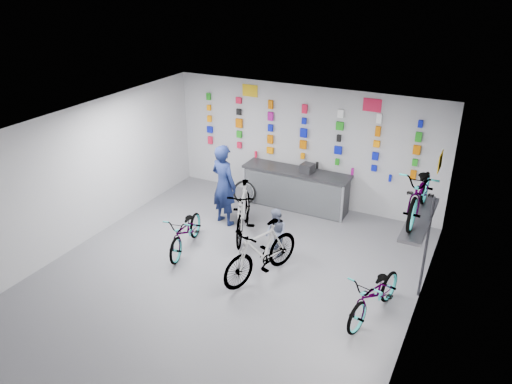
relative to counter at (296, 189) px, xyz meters
The scene contains 21 objects.
floor 3.57m from the counter, 90.00° to the right, with size 8.00×8.00×0.00m, color #55555A.
ceiling 4.34m from the counter, 90.00° to the right, with size 8.00×8.00×0.00m, color white.
wall_back 1.11m from the counter, 90.00° to the left, with size 7.00×7.00×0.00m, color #AFAFB2.
wall_front 7.61m from the counter, 90.00° to the right, with size 7.00×7.00×0.00m, color #AFAFB2.
wall_left 5.08m from the counter, 134.67° to the right, with size 8.00×8.00×0.00m, color #AFAFB2.
wall_right 5.08m from the counter, 45.33° to the right, with size 8.00×8.00×0.00m, color #AFAFB2.
counter is the anchor object (origin of this frame).
merch_wall 1.37m from the counter, 85.19° to the left, with size 5.56×0.08×1.56m.
wall_bracket 4.18m from the counter, 35.12° to the right, with size 0.39×1.90×2.00m.
sign_left 2.73m from the counter, 163.67° to the left, with size 0.42×0.02×0.30m, color gold.
sign_right 2.78m from the counter, 15.36° to the left, with size 0.42×0.02×0.30m, color red.
sign_side 4.72m from the counter, 33.92° to the right, with size 0.02×0.40×0.30m, color gold.
bike_left 3.21m from the counter, 113.58° to the right, with size 0.59×1.69×0.89m, color gray.
bike_center 3.21m from the counter, 79.21° to the right, with size 0.54×1.91×1.15m, color gray.
bike_right 4.41m from the counter, 49.24° to the right, with size 0.61×1.74×0.92m, color gray.
bike_service 1.89m from the counter, 105.51° to the right, with size 0.56×1.98×1.19m, color gray.
bike_wall 4.30m from the counter, 35.76° to the right, with size 0.63×1.80×0.95m, color gray.
clerk 1.97m from the counter, 128.12° to the right, with size 0.71×0.46×1.94m, color #111C46.
customer 2.34m from the counter, 77.44° to the right, with size 0.51×0.40×1.06m, color slate.
spare_wheel 1.32m from the counter, 163.49° to the right, with size 0.65×0.33×0.62m.
register 0.68m from the counter, ahead, with size 0.28×0.30×0.22m, color black.
Camera 1 is at (4.24, -7.00, 5.62)m, focal length 35.00 mm.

